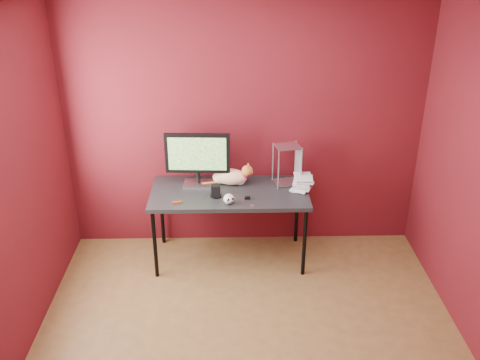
{
  "coord_description": "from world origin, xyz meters",
  "views": [
    {
      "loc": [
        -0.15,
        -3.17,
        3.06
      ],
      "look_at": [
        -0.05,
        1.15,
        0.98
      ],
      "focal_mm": 40.0,
      "sensor_mm": 36.0,
      "label": 1
    }
  ],
  "objects_px": {
    "skull_mug": "(229,199)",
    "book_stack": "(297,123)",
    "cat": "(231,177)",
    "speaker": "(216,191)",
    "desk": "(229,196)",
    "monitor": "(197,157)"
  },
  "relations": [
    {
      "from": "monitor",
      "to": "cat",
      "type": "height_order",
      "value": "monitor"
    },
    {
      "from": "skull_mug",
      "to": "book_stack",
      "type": "xyz_separation_m",
      "value": [
        0.63,
        0.34,
        0.6
      ]
    },
    {
      "from": "monitor",
      "to": "cat",
      "type": "relative_size",
      "value": 1.24
    },
    {
      "from": "desk",
      "to": "book_stack",
      "type": "bearing_deg",
      "value": 7.66
    },
    {
      "from": "monitor",
      "to": "book_stack",
      "type": "bearing_deg",
      "value": -1.06
    },
    {
      "from": "monitor",
      "to": "skull_mug",
      "type": "height_order",
      "value": "monitor"
    },
    {
      "from": "cat",
      "to": "skull_mug",
      "type": "xyz_separation_m",
      "value": [
        -0.02,
        -0.41,
        -0.03
      ]
    },
    {
      "from": "desk",
      "to": "cat",
      "type": "relative_size",
      "value": 3.01
    },
    {
      "from": "cat",
      "to": "skull_mug",
      "type": "height_order",
      "value": "cat"
    },
    {
      "from": "speaker",
      "to": "book_stack",
      "type": "xyz_separation_m",
      "value": [
        0.76,
        0.19,
        0.6
      ]
    },
    {
      "from": "speaker",
      "to": "cat",
      "type": "bearing_deg",
      "value": 61.66
    },
    {
      "from": "desk",
      "to": "speaker",
      "type": "distance_m",
      "value": 0.2
    },
    {
      "from": "monitor",
      "to": "skull_mug",
      "type": "bearing_deg",
      "value": -50.54
    },
    {
      "from": "speaker",
      "to": "book_stack",
      "type": "relative_size",
      "value": 0.09
    },
    {
      "from": "cat",
      "to": "skull_mug",
      "type": "distance_m",
      "value": 0.41
    },
    {
      "from": "cat",
      "to": "speaker",
      "type": "bearing_deg",
      "value": -105.3
    },
    {
      "from": "desk",
      "to": "skull_mug",
      "type": "relative_size",
      "value": 14.02
    },
    {
      "from": "monitor",
      "to": "skull_mug",
      "type": "distance_m",
      "value": 0.55
    },
    {
      "from": "monitor",
      "to": "speaker",
      "type": "bearing_deg",
      "value": -52.54
    },
    {
      "from": "skull_mug",
      "to": "book_stack",
      "type": "height_order",
      "value": "book_stack"
    },
    {
      "from": "desk",
      "to": "skull_mug",
      "type": "distance_m",
      "value": 0.27
    },
    {
      "from": "book_stack",
      "to": "skull_mug",
      "type": "bearing_deg",
      "value": -152.18
    }
  ]
}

